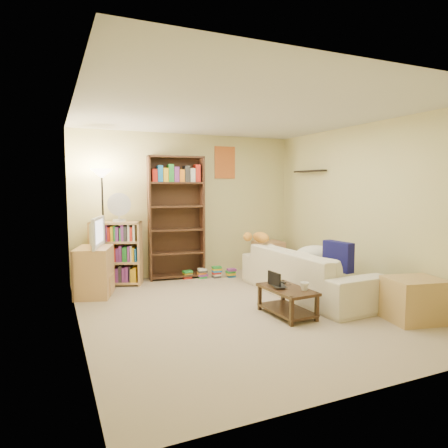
# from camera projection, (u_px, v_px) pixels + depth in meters

# --- Properties ---
(room) EXTENTS (4.50, 4.54, 2.52)m
(room) POSITION_uv_depth(u_px,v_px,m) (245.00, 184.00, 5.02)
(room) COLOR tan
(room) RESTS_ON ground
(sofa) EXTENTS (2.40, 1.12, 0.68)m
(sofa) POSITION_uv_depth(u_px,v_px,m) (308.00, 272.00, 5.83)
(sofa) COLOR beige
(sofa) RESTS_ON ground
(navy_pillow) EXTENTS (0.20, 0.46, 0.40)m
(navy_pillow) POSITION_uv_depth(u_px,v_px,m) (338.00, 256.00, 5.40)
(navy_pillow) COLOR #12124F
(navy_pillow) RESTS_ON sofa
(cream_blanket) EXTENTS (0.62, 0.45, 0.27)m
(cream_blanket) POSITION_uv_depth(u_px,v_px,m) (315.00, 254.00, 5.93)
(cream_blanket) COLOR white
(cream_blanket) RESTS_ON sofa
(tabby_cat) EXTENTS (0.53, 0.21, 0.18)m
(tabby_cat) POSITION_uv_depth(u_px,v_px,m) (259.00, 237.00, 6.45)
(tabby_cat) COLOR orange
(tabby_cat) RESTS_ON sofa
(coffee_table) EXTENTS (0.47, 0.80, 0.35)m
(coffee_table) POSITION_uv_depth(u_px,v_px,m) (287.00, 299.00, 4.92)
(coffee_table) COLOR #3F2D18
(coffee_table) RESTS_ON ground
(laptop) EXTENTS (0.49, 0.42, 0.03)m
(laptop) POSITION_uv_depth(u_px,v_px,m) (282.00, 285.00, 5.00)
(laptop) COLOR black
(laptop) RESTS_ON coffee_table
(laptop_screen) EXTENTS (0.02, 0.26, 0.17)m
(laptop_screen) POSITION_uv_depth(u_px,v_px,m) (274.00, 279.00, 4.94)
(laptop_screen) COLOR white
(laptop_screen) RESTS_ON laptop
(mug) EXTENTS (0.12, 0.12, 0.10)m
(mug) POSITION_uv_depth(u_px,v_px,m) (304.00, 286.00, 4.78)
(mug) COLOR white
(mug) RESTS_ON coffee_table
(tv_remote) EXTENTS (0.09, 0.14, 0.02)m
(tv_remote) POSITION_uv_depth(u_px,v_px,m) (281.00, 282.00, 5.17)
(tv_remote) COLOR black
(tv_remote) RESTS_ON coffee_table
(tv_stand) EXTENTS (0.65, 0.77, 0.71)m
(tv_stand) POSITION_uv_depth(u_px,v_px,m) (94.00, 272.00, 5.80)
(tv_stand) COLOR tan
(tv_stand) RESTS_ON ground
(television) EXTENTS (0.82, 0.54, 0.44)m
(television) POSITION_uv_depth(u_px,v_px,m) (93.00, 232.00, 5.74)
(television) COLOR black
(television) RESTS_ON tv_stand
(tall_bookshelf) EXTENTS (0.97, 0.42, 2.10)m
(tall_bookshelf) POSITION_uv_depth(u_px,v_px,m) (176.00, 215.00, 6.82)
(tall_bookshelf) COLOR #49281C
(tall_bookshelf) RESTS_ON ground
(short_bookshelf) EXTENTS (0.86, 0.58, 1.03)m
(short_bookshelf) POSITION_uv_depth(u_px,v_px,m) (116.00, 253.00, 6.41)
(short_bookshelf) COLOR tan
(short_bookshelf) RESTS_ON ground
(desk_fan) EXTENTS (0.36, 0.21, 0.46)m
(desk_fan) POSITION_uv_depth(u_px,v_px,m) (119.00, 207.00, 6.32)
(desk_fan) COLOR silver
(desk_fan) RESTS_ON short_bookshelf
(floor_lamp) EXTENTS (0.31, 0.31, 1.85)m
(floor_lamp) POSITION_uv_depth(u_px,v_px,m) (102.00, 194.00, 6.08)
(floor_lamp) COLOR black
(floor_lamp) RESTS_ON ground
(side_table) EXTENTS (0.50, 0.50, 0.55)m
(side_table) POSITION_uv_depth(u_px,v_px,m) (268.00, 256.00, 7.54)
(side_table) COLOR #B37B57
(side_table) RESTS_ON ground
(end_cabinet) EXTENTS (0.70, 0.62, 0.51)m
(end_cabinet) POSITION_uv_depth(u_px,v_px,m) (414.00, 300.00, 4.71)
(end_cabinet) COLOR tan
(end_cabinet) RESTS_ON ground
(book_stacks) EXTENTS (0.89, 0.35, 0.20)m
(book_stacks) POSITION_uv_depth(u_px,v_px,m) (210.00, 273.00, 6.93)
(book_stacks) COLOR red
(book_stacks) RESTS_ON ground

